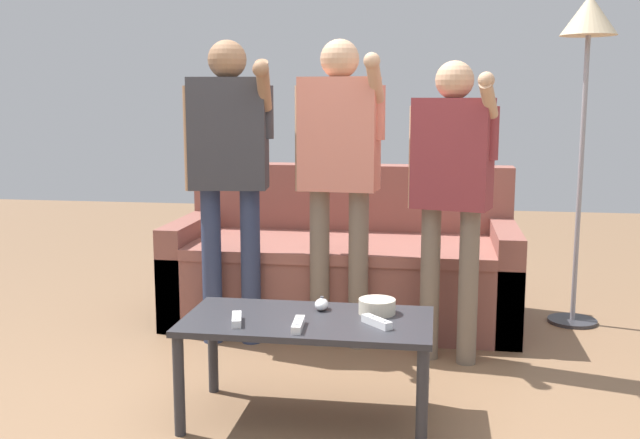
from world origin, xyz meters
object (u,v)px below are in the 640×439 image
at_px(player_right, 452,176).
at_px(game_remote_wand_far, 237,319).
at_px(game_remote_nunchuk, 322,304).
at_px(player_center, 339,157).
at_px(coffee_table, 307,332).
at_px(couch, 344,267).
at_px(floor_lamp, 588,45).
at_px(snack_bowl, 377,306).
at_px(game_remote_wand_near, 298,325).
at_px(game_remote_wand_spare, 377,322).
at_px(player_left, 229,156).

distance_m(player_right, game_remote_wand_far, 1.31).
distance_m(game_remote_nunchuk, player_center, 0.97).
bearing_deg(game_remote_nunchuk, coffee_table, -105.40).
relative_size(couch, floor_lamp, 1.07).
height_order(couch, game_remote_nunchuk, couch).
bearing_deg(game_remote_nunchuk, snack_bowl, -4.06).
distance_m(floor_lamp, game_remote_wand_near, 2.42).
xyz_separation_m(floor_lamp, game_remote_wand_spare, (-1.02, -1.60, -1.14)).
height_order(game_remote_nunchuk, player_center, player_center).
relative_size(floor_lamp, player_center, 1.17).
xyz_separation_m(couch, game_remote_nunchuk, (0.07, -1.32, 0.15)).
distance_m(player_center, game_remote_wand_near, 1.21).
relative_size(game_remote_nunchuk, game_remote_wand_far, 0.59).
bearing_deg(game_remote_wand_spare, game_remote_nunchuk, 143.12).
relative_size(coffee_table, player_right, 0.68).
height_order(floor_lamp, player_right, floor_lamp).
bearing_deg(floor_lamp, game_remote_wand_far, -133.43).
distance_m(couch, coffee_table, 1.46).
distance_m(game_remote_nunchuk, floor_lamp, 2.21).
height_order(player_center, player_right, player_center).
relative_size(couch, player_left, 1.25).
relative_size(snack_bowl, floor_lamp, 0.08).
bearing_deg(player_center, game_remote_wand_spare, -74.26).
xyz_separation_m(player_left, player_center, (0.57, 0.03, 0.00)).
bearing_deg(player_center, player_left, -176.64).
height_order(snack_bowl, game_remote_nunchuk, snack_bowl).
height_order(game_remote_nunchuk, player_right, player_right).
bearing_deg(couch, player_right, -48.07).
relative_size(coffee_table, game_remote_wand_near, 5.98).
distance_m(coffee_table, game_remote_wand_spare, 0.29).
bearing_deg(player_left, player_center, 3.36).
distance_m(game_remote_wand_far, game_remote_wand_spare, 0.55).
bearing_deg(game_remote_wand_spare, floor_lamp, 57.48).
xyz_separation_m(couch, player_right, (0.60, -0.67, 0.62)).
bearing_deg(game_remote_wand_near, game_remote_wand_spare, 15.84).
relative_size(player_right, game_remote_wand_near, 8.84).
xyz_separation_m(floor_lamp, game_remote_wand_near, (-1.31, -1.68, -1.14)).
xyz_separation_m(snack_bowl, player_left, (-0.84, 0.78, 0.54)).
xyz_separation_m(game_remote_nunchuk, player_center, (-0.03, 0.80, 0.55)).
relative_size(player_center, game_remote_wand_spare, 11.70).
relative_size(floor_lamp, game_remote_wand_spare, 13.68).
bearing_deg(game_remote_wand_near, coffee_table, 84.62).
relative_size(floor_lamp, player_right, 1.26).
bearing_deg(coffee_table, player_left, 122.15).
xyz_separation_m(player_right, game_remote_wand_far, (-0.83, -0.89, -0.49)).
distance_m(floor_lamp, player_left, 2.06).
xyz_separation_m(floor_lamp, player_left, (-1.87, -0.65, -0.58)).
bearing_deg(player_left, coffee_table, -57.85).
relative_size(coffee_table, game_remote_wand_spare, 7.33).
bearing_deg(coffee_table, game_remote_wand_spare, -10.03).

